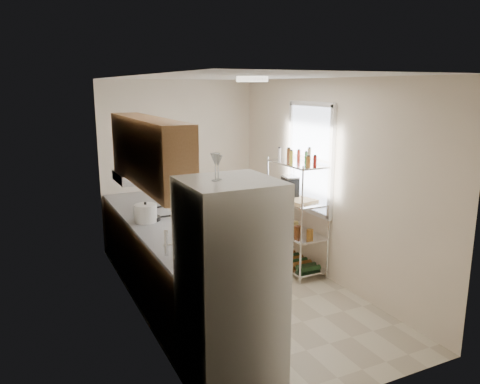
# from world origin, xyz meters

# --- Properties ---
(room) EXTENTS (2.52, 4.42, 2.62)m
(room) POSITION_xyz_m (0.00, 0.00, 1.30)
(room) COLOR beige
(room) RESTS_ON ground
(counter_run) EXTENTS (0.63, 3.51, 0.90)m
(counter_run) POSITION_xyz_m (-0.92, 0.44, 0.45)
(counter_run) COLOR #9F6F44
(counter_run) RESTS_ON ground
(upper_cabinets) EXTENTS (0.33, 2.20, 0.72)m
(upper_cabinets) POSITION_xyz_m (-1.05, 0.10, 1.81)
(upper_cabinets) COLOR #9F6F44
(upper_cabinets) RESTS_ON room
(range_hood) EXTENTS (0.50, 0.60, 0.12)m
(range_hood) POSITION_xyz_m (-1.00, 0.90, 1.39)
(range_hood) COLOR #B7BABC
(range_hood) RESTS_ON room
(window) EXTENTS (0.06, 1.00, 1.46)m
(window) POSITION_xyz_m (1.23, 0.35, 1.55)
(window) COLOR white
(window) RESTS_ON room
(bakers_rack) EXTENTS (0.45, 0.90, 1.73)m
(bakers_rack) POSITION_xyz_m (1.00, 0.30, 1.11)
(bakers_rack) COLOR silver
(bakers_rack) RESTS_ON ground
(ceiling_dome) EXTENTS (0.34, 0.34, 0.05)m
(ceiling_dome) POSITION_xyz_m (0.00, -0.30, 2.57)
(ceiling_dome) COLOR white
(ceiling_dome) RESTS_ON room
(refrigerator) EXTENTS (0.74, 0.74, 1.79)m
(refrigerator) POSITION_xyz_m (-0.87, -1.60, 0.89)
(refrigerator) COLOR white
(refrigerator) RESTS_ON ground
(wine_glass_a) EXTENTS (0.08, 0.08, 0.21)m
(wine_glass_a) POSITION_xyz_m (-0.99, -1.59, 1.89)
(wine_glass_a) COLOR silver
(wine_glass_a) RESTS_ON refrigerator
(wine_glass_b) EXTENTS (0.07, 0.07, 0.19)m
(wine_glass_b) POSITION_xyz_m (-0.95, -1.57, 1.88)
(wine_glass_b) COLOR silver
(wine_glass_b) RESTS_ON refrigerator
(rice_cooker) EXTENTS (0.27, 0.27, 0.22)m
(rice_cooker) POSITION_xyz_m (-1.01, 0.52, 1.01)
(rice_cooker) COLOR silver
(rice_cooker) RESTS_ON counter_run
(frying_pan_large) EXTENTS (0.27, 0.27, 0.05)m
(frying_pan_large) POSITION_xyz_m (-0.95, 0.56, 0.92)
(frying_pan_large) COLOR black
(frying_pan_large) RESTS_ON counter_run
(frying_pan_small) EXTENTS (0.29, 0.29, 0.05)m
(frying_pan_small) POSITION_xyz_m (-0.92, 0.98, 0.92)
(frying_pan_small) COLOR black
(frying_pan_small) RESTS_ON counter_run
(cutting_board) EXTENTS (0.43, 0.51, 0.03)m
(cutting_board) POSITION_xyz_m (0.96, 0.23, 1.03)
(cutting_board) COLOR tan
(cutting_board) RESTS_ON bakers_rack
(espresso_machine) EXTENTS (0.21, 0.28, 0.30)m
(espresso_machine) POSITION_xyz_m (0.97, 0.44, 1.16)
(espresso_machine) COLOR black
(espresso_machine) RESTS_ON bakers_rack
(storage_bag) EXTENTS (0.14, 0.17, 0.16)m
(storage_bag) POSITION_xyz_m (0.93, 0.53, 0.64)
(storage_bag) COLOR #B2161B
(storage_bag) RESTS_ON bakers_rack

